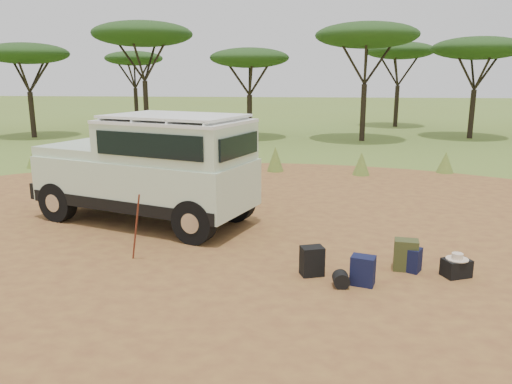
# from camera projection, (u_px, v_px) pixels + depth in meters

# --- Properties ---
(ground) EXTENTS (140.00, 140.00, 0.00)m
(ground) POSITION_uv_depth(u_px,v_px,m) (246.00, 258.00, 9.45)
(ground) COLOR olive
(ground) RESTS_ON ground
(dirt_clearing) EXTENTS (23.00, 23.00, 0.01)m
(dirt_clearing) POSITION_uv_depth(u_px,v_px,m) (246.00, 258.00, 9.45)
(dirt_clearing) COLOR olive
(dirt_clearing) RESTS_ON ground
(grass_fringe) EXTENTS (36.60, 1.60, 0.90)m
(grass_fringe) POSITION_uv_depth(u_px,v_px,m) (278.00, 161.00, 17.74)
(grass_fringe) COLOR olive
(grass_fringe) RESTS_ON ground
(acacia_treeline) EXTENTS (46.70, 13.20, 6.26)m
(acacia_treeline) POSITION_uv_depth(u_px,v_px,m) (302.00, 47.00, 27.44)
(acacia_treeline) COLOR #2D2219
(acacia_treeline) RESTS_ON ground
(safari_vehicle) EXTENTS (5.56, 3.68, 2.54)m
(safari_vehicle) POSITION_uv_depth(u_px,v_px,m) (151.00, 171.00, 11.52)
(safari_vehicle) COLOR beige
(safari_vehicle) RESTS_ON ground
(walking_staff) EXTENTS (0.31, 0.26, 1.31)m
(walking_staff) POSITION_uv_depth(u_px,v_px,m) (136.00, 227.00, 9.16)
(walking_staff) COLOR maroon
(walking_staff) RESTS_ON ground
(backpack_black) EXTENTS (0.45, 0.38, 0.52)m
(backpack_black) POSITION_uv_depth(u_px,v_px,m) (312.00, 261.00, 8.59)
(backpack_black) COLOR black
(backpack_black) RESTS_ON ground
(backpack_navy) EXTENTS (0.45, 0.37, 0.50)m
(backpack_navy) POSITION_uv_depth(u_px,v_px,m) (363.00, 271.00, 8.20)
(backpack_navy) COLOR #111837
(backpack_navy) RESTS_ON ground
(backpack_olive) EXTENTS (0.45, 0.35, 0.57)m
(backpack_olive) POSITION_uv_depth(u_px,v_px,m) (406.00, 255.00, 8.82)
(backpack_olive) COLOR #414620
(backpack_olive) RESTS_ON ground
(duffel_navy) EXTENTS (0.47, 0.43, 0.43)m
(duffel_navy) POSITION_uv_depth(u_px,v_px,m) (409.00, 259.00, 8.81)
(duffel_navy) COLOR #111837
(duffel_navy) RESTS_ON ground
(hard_case) EXTENTS (0.53, 0.46, 0.32)m
(hard_case) POSITION_uv_depth(u_px,v_px,m) (456.00, 268.00, 8.56)
(hard_case) COLOR black
(hard_case) RESTS_ON ground
(stuff_sack) EXTENTS (0.28, 0.28, 0.26)m
(stuff_sack) POSITION_uv_depth(u_px,v_px,m) (341.00, 280.00, 8.14)
(stuff_sack) COLOR black
(stuff_sack) RESTS_ON ground
(safari_hat) EXTENTS (0.38, 0.38, 0.11)m
(safari_hat) POSITION_uv_depth(u_px,v_px,m) (457.00, 257.00, 8.51)
(safari_hat) COLOR beige
(safari_hat) RESTS_ON hard_case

